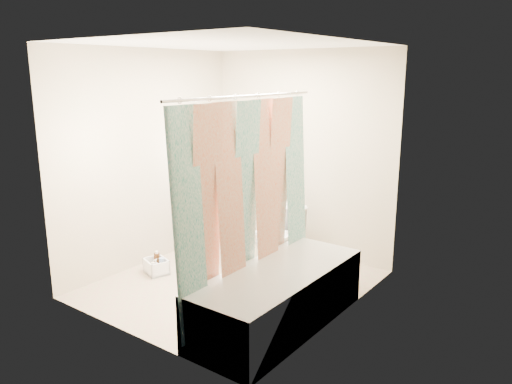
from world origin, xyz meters
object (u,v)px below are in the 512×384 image
Objects in this scene: bathtub at (278,296)px; cleaning_caddy at (157,267)px; plumber at (235,199)px; toilet at (278,237)px.

cleaning_caddy is at bearing 175.14° from bathtub.
plumber is at bearing 143.46° from bathtub.
cleaning_caddy is at bearing -131.59° from toilet.
plumber reaches higher than cleaning_caddy.
cleaning_caddy is (-0.92, -0.99, -0.26)m from toilet.
bathtub is 2.62× the size of toilet.
bathtub is at bearing 15.15° from cleaning_caddy.
cleaning_caddy is (-1.70, 0.14, -0.19)m from bathtub.
plumber is (-1.18, 0.88, 0.50)m from bathtub.
toilet is 2.07× the size of cleaning_caddy.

